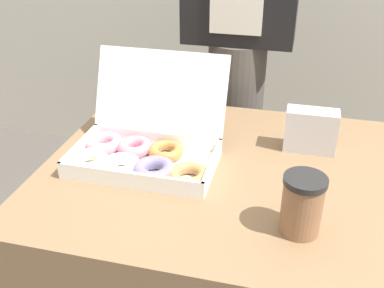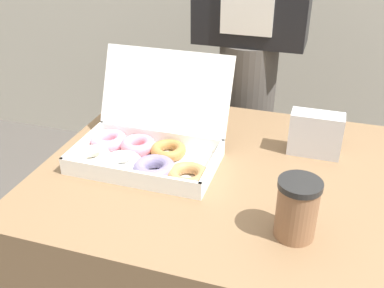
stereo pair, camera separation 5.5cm
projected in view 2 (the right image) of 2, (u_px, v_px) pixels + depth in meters
name	position (u px, v px, depth m)	size (l,w,h in m)	color
table	(221.00, 284.00, 1.25)	(0.87, 0.72, 0.75)	brown
donut_box	(143.00, 149.00, 1.09)	(0.36, 0.31, 0.23)	white
coffee_cup	(297.00, 209.00, 0.84)	(0.08, 0.08, 0.12)	#8C6042
napkin_holder	(316.00, 134.00, 1.11)	(0.13, 0.06, 0.11)	silver
person_customer	(251.00, 28.00, 1.46)	(0.36, 0.21, 1.70)	#4C4742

